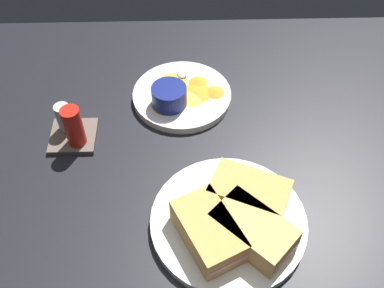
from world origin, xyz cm
name	(u,v)px	position (x,y,z in cm)	size (l,w,h in cm)	color
ground_plane	(177,203)	(0.00, 0.00, -1.50)	(110.00, 110.00, 3.00)	black
plate_sandwich_main	(228,222)	(-5.52, -8.72, 0.80)	(26.51, 26.51, 1.60)	white
sandwich_half_near	(208,231)	(-9.01, -5.09, 4.00)	(15.01, 12.52, 4.80)	tan
sandwich_half_far	(253,231)	(-9.15, -12.21, 4.00)	(14.50, 14.63, 4.80)	tan
sandwich_half_extra	(249,193)	(-2.03, -12.35, 4.00)	(12.23, 14.97, 4.80)	tan
ramekin_dark_sauce	(256,196)	(-2.11, -13.61, 3.36)	(6.01, 6.01, 3.25)	#0C144C
spoon_by_dark_ramekin	(228,209)	(-3.78, -8.83, 1.96)	(4.66, 9.79, 0.80)	silver
plate_chips_companion	(182,96)	(25.89, -1.26, 0.80)	(21.08, 21.08, 1.60)	white
ramekin_light_gravy	(169,95)	(22.73, 1.37, 3.88)	(7.29, 7.29, 4.27)	navy
spoon_by_gravy_ramekin	(182,77)	(30.50, -1.37, 1.96)	(9.88, 2.27, 0.80)	silver
plantain_chip_scatter	(186,92)	(25.79, -2.11, 1.90)	(14.06, 16.22, 0.60)	gold
condiment_caddy	(71,128)	(14.63, 20.24, 3.41)	(9.00, 9.00, 9.50)	brown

